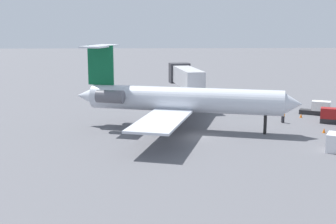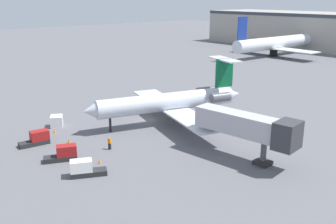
# 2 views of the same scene
# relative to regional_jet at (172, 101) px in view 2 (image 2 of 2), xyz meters

# --- Properties ---
(ground_plane) EXTENTS (400.00, 400.00, 0.10)m
(ground_plane) POSITION_rel_regional_jet_xyz_m (-3.60, -1.86, -3.66)
(ground_plane) COLOR #5B5B60
(regional_jet) EXTENTS (25.62, 26.27, 9.70)m
(regional_jet) POSITION_rel_regional_jet_xyz_m (0.00, 0.00, 0.00)
(regional_jet) COLOR silver
(regional_jet) RESTS_ON ground_plane
(jet_bridge) EXTENTS (13.67, 4.59, 6.01)m
(jet_bridge) POSITION_rel_regional_jet_xyz_m (17.32, -2.23, 0.70)
(jet_bridge) COLOR #ADADB2
(jet_bridge) RESTS_ON ground_plane
(ground_crew_marshaller) EXTENTS (0.47, 0.39, 1.69)m
(ground_crew_marshaller) POSITION_rel_regional_jet_xyz_m (3.08, -13.44, -2.75)
(ground_crew_marshaller) COLOR black
(ground_crew_marshaller) RESTS_ON ground_plane
(baggage_tug_lead) EXTENTS (2.88, 4.23, 1.90)m
(baggage_tug_lead) POSITION_rel_regional_jet_xyz_m (2.47, -19.63, -2.77)
(baggage_tug_lead) COLOR #262628
(baggage_tug_lead) RESTS_ON ground_plane
(baggage_tug_trailing) EXTENTS (3.02, 4.21, 1.90)m
(baggage_tug_trailing) POSITION_rel_regional_jet_xyz_m (8.01, -19.80, -2.77)
(baggage_tug_trailing) COLOR #262628
(baggage_tug_trailing) RESTS_ON ground_plane
(baggage_tug_spare) EXTENTS (1.81, 4.12, 1.90)m
(baggage_tug_spare) POSITION_rel_regional_jet_xyz_m (-4.77, -20.03, -2.77)
(baggage_tug_spare) COLOR #262628
(baggage_tug_spare) RESTS_ON ground_plane
(cargo_container_uld) EXTENTS (2.73, 2.59, 1.77)m
(cargo_container_uld) POSITION_rel_regional_jet_xyz_m (-10.09, -14.75, -2.72)
(cargo_container_uld) COLOR silver
(cargo_container_uld) RESTS_ON ground_plane
(traffic_cone_near) EXTENTS (0.36, 0.36, 0.55)m
(traffic_cone_near) POSITION_rel_regional_jet_xyz_m (-7.78, -16.21, -3.33)
(traffic_cone_near) COLOR orange
(traffic_cone_near) RESTS_ON ground_plane
(traffic_cone_mid) EXTENTS (0.36, 0.36, 0.55)m
(traffic_cone_mid) POSITION_rel_regional_jet_xyz_m (-2.51, -16.52, -3.33)
(traffic_cone_mid) COLOR orange
(traffic_cone_mid) RESTS_ON ground_plane
(traffic_cone_far) EXTENTS (0.36, 0.36, 0.55)m
(traffic_cone_far) POSITION_rel_regional_jet_xyz_m (6.15, -16.80, -3.33)
(traffic_cone_far) COLOR orange
(traffic_cone_far) RESTS_ON ground_plane
(parked_airliner_west_end) EXTENTS (31.12, 36.93, 13.49)m
(parked_airliner_west_end) POSITION_rel_regional_jet_xyz_m (-32.03, 72.78, 0.74)
(parked_airliner_west_end) COLOR silver
(parked_airliner_west_end) RESTS_ON ground_plane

